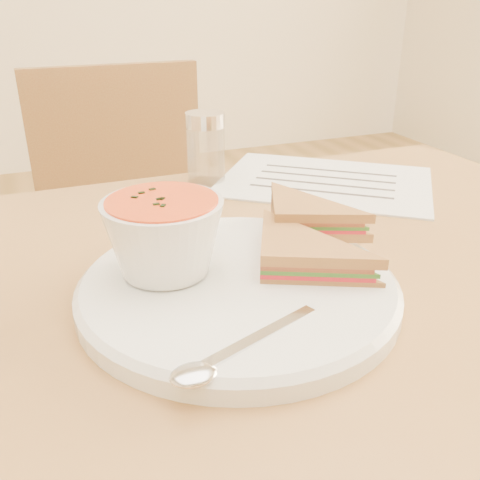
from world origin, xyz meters
name	(u,v)px	position (x,y,z in m)	size (l,w,h in m)	color
chair_far	(144,277)	(-0.02, 0.60, 0.44)	(0.39, 0.39, 0.87)	brown
plate	(238,289)	(-0.05, -0.04, 0.76)	(0.31, 0.31, 0.02)	white
soup_bowl	(164,240)	(-0.11, -0.01, 0.81)	(0.11, 0.11, 0.08)	white
sandwich_half_a	(260,273)	(-0.03, -0.06, 0.78)	(0.12, 0.12, 0.04)	#B57F3F
sandwich_half_b	(275,229)	(0.01, 0.00, 0.79)	(0.10, 0.10, 0.03)	#B57F3F
spoon	(247,344)	(-0.08, -0.14, 0.77)	(0.18, 0.04, 0.01)	silver
paper_menu	(325,181)	(0.21, 0.22, 0.75)	(0.32, 0.23, 0.00)	white
condiment_shaker	(206,148)	(0.04, 0.30, 0.80)	(0.06, 0.06, 0.11)	silver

